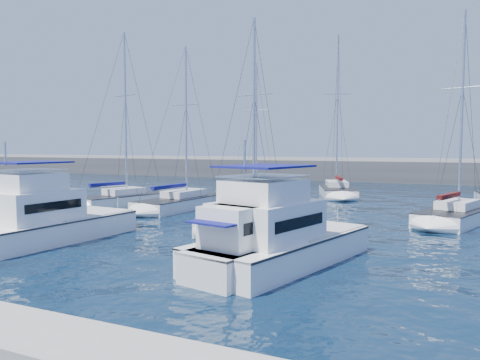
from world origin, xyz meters
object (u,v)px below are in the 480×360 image
at_px(sailboat_back_a, 253,188).
at_px(sailboat_mid_b, 181,203).
at_px(sailboat_mid_a, 120,200).
at_px(motor_yacht_stbd_inner, 277,239).
at_px(sailboat_mid_e, 455,216).
at_px(motor_yacht_port_inner, 45,220).
at_px(sailboat_mid_c, 248,223).
at_px(sailboat_back_b, 337,191).
at_px(motor_yacht_stbd_outer, 248,250).

bearing_deg(sailboat_back_a, sailboat_mid_b, -89.44).
bearing_deg(sailboat_mid_a, motor_yacht_stbd_inner, -19.06).
height_order(sailboat_mid_e, sailboat_back_a, sailboat_back_a).
relative_size(motor_yacht_stbd_inner, sailboat_mid_b, 0.74).
distance_m(motor_yacht_port_inner, sailboat_mid_c, 11.22).
bearing_deg(sailboat_mid_b, motor_yacht_port_inner, -83.72).
bearing_deg(sailboat_mid_a, sailboat_back_b, 62.74).
bearing_deg(motor_yacht_stbd_inner, sailboat_mid_a, 159.26).
height_order(motor_yacht_port_inner, sailboat_back_a, sailboat_back_a).
relative_size(motor_yacht_port_inner, sailboat_mid_a, 0.62).
bearing_deg(sailboat_mid_b, sailboat_back_a, 94.50).
relative_size(sailboat_mid_a, sailboat_mid_e, 1.06).
xyz_separation_m(sailboat_mid_a, sailboat_back_b, (14.83, 16.17, -0.00)).
distance_m(motor_yacht_port_inner, sailboat_back_a, 29.17).
distance_m(motor_yacht_stbd_outer, sailboat_mid_c, 9.08).
distance_m(motor_yacht_port_inner, sailboat_mid_e, 25.22).
relative_size(sailboat_mid_b, sailboat_mid_e, 0.95).
xyz_separation_m(motor_yacht_stbd_outer, sailboat_mid_a, (-18.69, 14.87, -0.41)).
bearing_deg(sailboat_back_b, motor_yacht_port_inner, -125.33).
distance_m(motor_yacht_port_inner, sailboat_back_b, 31.07).
distance_m(sailboat_mid_a, sailboat_mid_b, 5.79).
bearing_deg(sailboat_back_a, motor_yacht_stbd_inner, -64.40).
bearing_deg(motor_yacht_port_inner, sailboat_back_b, 77.82).
xyz_separation_m(sailboat_mid_c, sailboat_mid_e, (11.07, 8.59, 0.00)).
relative_size(sailboat_mid_c, sailboat_back_b, 0.76).
bearing_deg(sailboat_mid_e, sailboat_back_a, 163.67).
distance_m(sailboat_back_a, sailboat_back_b, 9.19).
relative_size(sailboat_mid_e, sailboat_back_a, 0.97).
relative_size(sailboat_mid_c, sailboat_back_a, 0.88).
height_order(motor_yacht_port_inner, motor_yacht_stbd_outer, motor_yacht_port_inner).
height_order(sailboat_mid_c, sailboat_back_a, sailboat_back_a).
relative_size(motor_yacht_port_inner, motor_yacht_stbd_inner, 0.94).
distance_m(sailboat_mid_e, sailboat_back_b, 18.08).
bearing_deg(motor_yacht_stbd_outer, sailboat_back_a, 125.40).
bearing_deg(motor_yacht_stbd_outer, sailboat_mid_a, 153.64).
bearing_deg(motor_yacht_port_inner, sailboat_mid_a, 118.45).
xyz_separation_m(motor_yacht_stbd_inner, sailboat_mid_b, (-13.49, 13.64, -0.63)).
bearing_deg(motor_yacht_stbd_outer, motor_yacht_port_inner, -173.23).
distance_m(sailboat_mid_e, sailboat_back_a, 24.42).
bearing_deg(motor_yacht_stbd_outer, sailboat_mid_b, 142.21).
bearing_deg(sailboat_back_b, sailboat_mid_e, -71.08).
xyz_separation_m(sailboat_mid_e, sailboat_back_a, (-20.38, 13.46, -0.01)).
relative_size(motor_yacht_stbd_inner, motor_yacht_stbd_outer, 1.54).
bearing_deg(sailboat_back_a, motor_yacht_stbd_outer, -66.59).
height_order(motor_yacht_port_inner, sailboat_mid_e, sailboat_mid_e).
distance_m(sailboat_mid_b, sailboat_back_a, 14.95).
height_order(sailboat_mid_b, sailboat_back_a, sailboat_back_a).
bearing_deg(motor_yacht_stbd_inner, sailboat_mid_e, 79.43).
height_order(motor_yacht_port_inner, sailboat_mid_b, sailboat_mid_b).
height_order(motor_yacht_stbd_inner, sailboat_mid_a, sailboat_mid_a).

